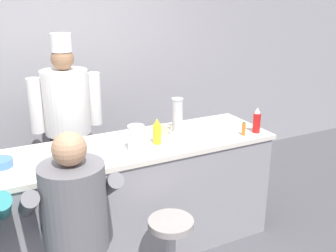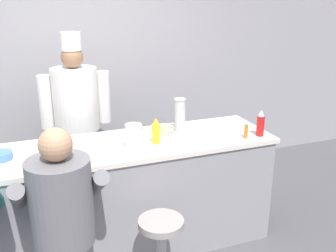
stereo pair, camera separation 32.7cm
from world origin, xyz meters
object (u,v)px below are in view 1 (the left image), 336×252
Objects in this scene: mustard_bottle_yellow at (157,132)px; diner_seated_grey at (73,211)px; cup_stack_steel at (177,115)px; empty_stool_round at (171,244)px; hot_sauce_bottle_orange at (244,129)px; cereal_bowl at (1,163)px; ketchup_bottle_red at (257,121)px; water_pitcher_clear at (136,138)px; cook_in_whites_near at (67,117)px; breakfast_plate at (83,163)px; coffee_mug_tan at (163,130)px.

mustard_bottle_yellow is 0.16× the size of diner_seated_grey.
cup_stack_steel is 1.13m from empty_stool_round.
hot_sauce_bottle_orange is 1.95m from cereal_bowl.
diner_seated_grey is at bearing -167.72° from ketchup_bottle_red.
ketchup_bottle_red is at bearing -5.23° from water_pitcher_clear.
hot_sauce_bottle_orange is 0.07× the size of cook_in_whites_near.
diner_seated_grey is at bearing -147.67° from mustard_bottle_yellow.
empty_stool_round is (-0.45, -0.75, -0.72)m from cup_stack_steel.
cup_stack_steel is (0.29, 0.19, 0.05)m from mustard_bottle_yellow.
cook_in_whites_near reaches higher than mustard_bottle_yellow.
ketchup_bottle_red is 1.39× the size of cereal_bowl.
water_pitcher_clear is at bearing 94.51° from empty_stool_round.
cook_in_whites_near is (-0.79, 0.83, -0.14)m from cup_stack_steel.
mustard_bottle_yellow reaches higher than breakfast_plate.
cook_in_whites_near is at bearing 101.93° from empty_stool_round.
hot_sauce_bottle_orange reaches higher than coffee_mug_tan.
cup_stack_steel is (-0.46, 0.35, 0.09)m from hot_sauce_bottle_orange.
water_pitcher_clear reaches higher than coffee_mug_tan.
water_pitcher_clear is 1.22× the size of cereal_bowl.
breakfast_plate is (-0.66, -0.14, -0.09)m from mustard_bottle_yellow.
water_pitcher_clear reaches higher than breakfast_plate.
empty_stool_round is at bearing -106.12° from mustard_bottle_yellow.
water_pitcher_clear reaches higher than cereal_bowl.
cereal_bowl is 0.12× the size of diner_seated_grey.
ketchup_bottle_red reaches higher than cereal_bowl.
coffee_mug_tan is at bearing 158.53° from ketchup_bottle_red.
breakfast_plate is 0.58m from cereal_bowl.
diner_seated_grey is at bearing -147.35° from cup_stack_steel.
ketchup_bottle_red is 1.68× the size of coffee_mug_tan.
cup_stack_steel is (0.16, 0.04, 0.10)m from coffee_mug_tan.
diner_seated_grey is at bearing -142.86° from water_pitcher_clear.
coffee_mug_tan is (0.13, 0.15, -0.05)m from mustard_bottle_yellow.
ketchup_bottle_red is 0.17× the size of diner_seated_grey.
cereal_bowl reaches higher than breakfast_plate.
water_pitcher_clear reaches higher than empty_stool_round.
diner_seated_grey is (-1.12, -0.72, -0.27)m from cup_stack_steel.
breakfast_plate is (-0.45, -0.09, -0.09)m from water_pitcher_clear.
ketchup_bottle_red reaches higher than mustard_bottle_yellow.
hot_sauce_bottle_orange is 0.69m from coffee_mug_tan.
mustard_bottle_yellow is 1.31× the size of cereal_bowl.
hot_sauce_bottle_orange is at bearing -7.42° from cereal_bowl.
coffee_mug_tan is 1.07m from cook_in_whites_near.
cereal_bowl is at bearing -177.45° from coffee_mug_tan.
diner_seated_grey reaches higher than empty_stool_round.
cook_in_whites_near is (-0.33, 1.58, 0.58)m from empty_stool_round.
empty_stool_round is 0.34× the size of cook_in_whites_near.
ketchup_bottle_red is at bearing -0.48° from breakfast_plate.
breakfast_plate is at bearing -168.16° from mustard_bottle_yellow.
empty_stool_round is (-1.06, -0.41, -0.67)m from ketchup_bottle_red.
water_pitcher_clear is at bearing -8.25° from cereal_bowl.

